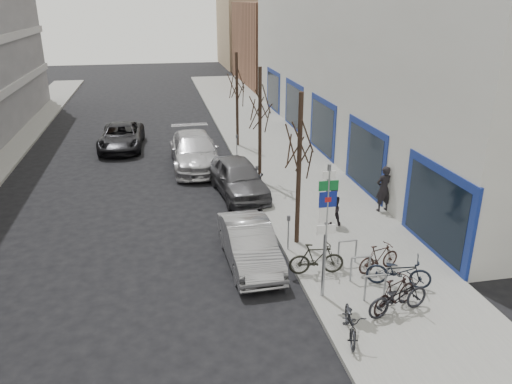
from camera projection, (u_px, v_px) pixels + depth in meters
name	position (u px, v px, depth m)	size (l,w,h in m)	color
ground	(242.00, 309.00, 14.24)	(120.00, 120.00, 0.00)	black
sidewalk_east	(298.00, 180.00, 24.18)	(5.00, 70.00, 0.15)	slate
commercial_building	(473.00, 57.00, 30.17)	(20.00, 32.00, 10.00)	#B7B7B2
brick_building_far	(299.00, 43.00, 51.75)	(12.00, 14.00, 8.00)	brown
tan_building_far	(272.00, 30.00, 65.38)	(13.00, 12.00, 9.00)	#937A5B
highway_sign_pole	(326.00, 224.00, 13.78)	(0.55, 0.10, 4.20)	gray
bike_rack	(360.00, 265.00, 15.25)	(0.66, 2.26, 0.83)	gray
tree_near	(300.00, 134.00, 16.43)	(1.80, 1.80, 5.50)	black
tree_mid	(260.00, 98.00, 22.38)	(1.80, 1.80, 5.50)	black
tree_far	(237.00, 78.00, 28.32)	(1.80, 1.80, 5.50)	black
meter_front	(288.00, 229.00, 17.05)	(0.10, 0.08, 1.27)	gray
meter_mid	(257.00, 177.00, 22.08)	(0.10, 0.08, 1.27)	gray
meter_back	(237.00, 144.00, 27.10)	(0.10, 0.08, 1.27)	gray
bike_near_left	(351.00, 319.00, 12.68)	(0.51, 1.67, 1.02)	black
bike_near_right	(395.00, 293.00, 13.78)	(0.51, 1.72, 1.05)	black
bike_mid_curb	(399.00, 269.00, 14.91)	(0.58, 1.91, 1.17)	black
bike_mid_inner	(317.00, 258.00, 15.60)	(0.53, 1.76, 1.07)	black
bike_far_curb	(398.00, 294.00, 13.61)	(0.59, 1.95, 1.19)	black
bike_far_inner	(379.00, 257.00, 15.79)	(0.47, 1.57, 0.95)	black
parked_car_front	(249.00, 244.00, 16.46)	(1.50, 4.31, 1.42)	gray
parked_car_mid	(239.00, 178.00, 22.29)	(1.92, 4.78, 1.63)	#4D4D52
parked_car_back	(195.00, 151.00, 26.06)	(2.41, 5.92, 1.72)	#B8B7BD
lane_car	(121.00, 137.00, 29.32)	(2.39, 5.18, 1.44)	black
pedestrian_near	(384.00, 189.00, 20.16)	(0.70, 0.46, 1.91)	black
pedestrian_far	(332.00, 206.00, 18.96)	(0.57, 0.39, 1.55)	black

